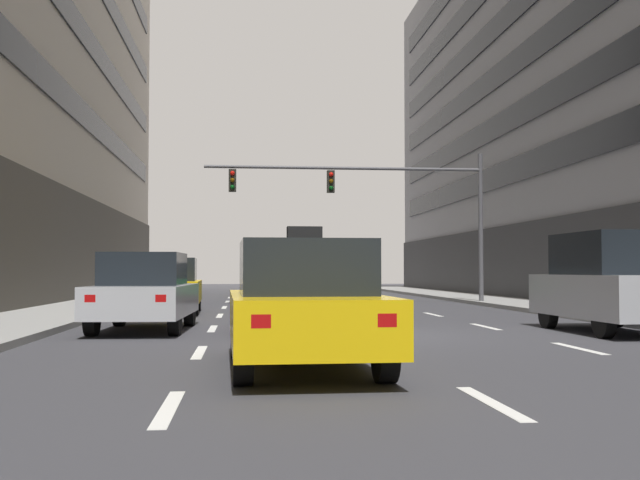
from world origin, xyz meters
The scene contains 38 objects.
ground_plane centered at (0.00, 0.00, 0.00)m, with size 120.00×120.00×0.00m, color #38383D.
lane_stripe_l1_s2 centered at (-3.12, -8.00, 0.00)m, with size 0.16×2.00×0.01m, color silver.
lane_stripe_l1_s3 centered at (-3.12, -3.00, 0.00)m, with size 0.16×2.00×0.01m, color silver.
lane_stripe_l1_s4 centered at (-3.12, 2.00, 0.00)m, with size 0.16×2.00×0.01m, color silver.
lane_stripe_l1_s5 centered at (-3.12, 7.00, 0.00)m, with size 0.16×2.00×0.01m, color silver.
lane_stripe_l1_s6 centered at (-3.12, 12.00, 0.00)m, with size 0.16×2.00×0.01m, color silver.
lane_stripe_l1_s7 centered at (-3.12, 17.00, 0.00)m, with size 0.16×2.00×0.01m, color silver.
lane_stripe_l1_s8 centered at (-3.12, 22.00, 0.00)m, with size 0.16×2.00×0.01m, color silver.
lane_stripe_l1_s9 centered at (-3.12, 27.00, 0.00)m, with size 0.16×2.00×0.01m, color silver.
lane_stripe_l1_s10 centered at (-3.12, 32.00, 0.00)m, with size 0.16×2.00×0.01m, color silver.
lane_stripe_l2_s2 centered at (0.00, -8.00, 0.00)m, with size 0.16×2.00×0.01m, color silver.
lane_stripe_l2_s3 centered at (0.00, -3.00, 0.00)m, with size 0.16×2.00×0.01m, color silver.
lane_stripe_l2_s4 centered at (0.00, 2.00, 0.00)m, with size 0.16×2.00×0.01m, color silver.
lane_stripe_l2_s5 centered at (0.00, 7.00, 0.00)m, with size 0.16×2.00×0.01m, color silver.
lane_stripe_l2_s6 centered at (0.00, 12.00, 0.00)m, with size 0.16×2.00×0.01m, color silver.
lane_stripe_l2_s7 centered at (0.00, 17.00, 0.00)m, with size 0.16×2.00×0.01m, color silver.
lane_stripe_l2_s8 centered at (0.00, 22.00, 0.00)m, with size 0.16×2.00×0.01m, color silver.
lane_stripe_l2_s9 centered at (0.00, 27.00, 0.00)m, with size 0.16×2.00×0.01m, color silver.
lane_stripe_l2_s10 centered at (0.00, 32.00, 0.00)m, with size 0.16×2.00×0.01m, color silver.
lane_stripe_l3_s3 centered at (3.12, -3.00, 0.00)m, with size 0.16×2.00×0.01m, color silver.
lane_stripe_l3_s4 centered at (3.12, 2.00, 0.00)m, with size 0.16×2.00×0.01m, color silver.
lane_stripe_l3_s5 centered at (3.12, 7.00, 0.00)m, with size 0.16×2.00×0.01m, color silver.
lane_stripe_l3_s6 centered at (3.12, 12.00, 0.00)m, with size 0.16×2.00×0.01m, color silver.
lane_stripe_l3_s7 centered at (3.12, 17.00, 0.00)m, with size 0.16×2.00×0.01m, color silver.
lane_stripe_l3_s8 centered at (3.12, 22.00, 0.00)m, with size 0.16×2.00×0.01m, color silver.
lane_stripe_l3_s9 centered at (3.12, 27.00, 0.00)m, with size 0.16×2.00×0.01m, color silver.
lane_stripe_l3_s10 centered at (3.12, 32.00, 0.00)m, with size 0.16×2.00×0.01m, color silver.
car_driving_0 centered at (1.61, 20.90, 0.81)m, with size 1.87×4.42×1.65m.
taxi_driving_1 centered at (-1.50, 25.03, 1.11)m, with size 2.13×4.68×2.42m.
taxi_driving_2 centered at (-4.71, 8.39, 0.83)m, with size 2.00×4.53×1.86m.
car_driving_3 centered at (-1.52, 17.66, 0.80)m, with size 1.84×4.34×1.62m.
car_driving_4 centered at (-1.51, 1.31, 0.77)m, with size 1.77×4.16×1.56m.
car_driving_5 centered at (-4.56, 1.54, 0.83)m, with size 2.03×4.54×1.68m.
taxi_driving_6 centered at (-1.65, -5.29, 0.83)m, with size 2.00×4.54×1.87m.
car_parked_1 centered at (5.20, 0.10, 1.04)m, with size 1.85×4.34×2.09m.
traffic_signal_0 centered at (2.68, 13.53, 4.19)m, with size 10.68×0.35×5.68m.
pedestrian_0 centered at (8.49, 5.54, 1.05)m, with size 0.52×0.25×1.58m.
pedestrian_1 centered at (7.71, 4.01, 1.02)m, with size 0.49×0.33×1.53m.
Camera 1 is at (-2.42, -15.41, 1.30)m, focal length 43.35 mm.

